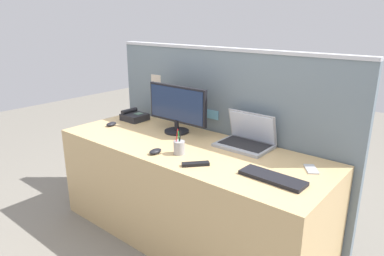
% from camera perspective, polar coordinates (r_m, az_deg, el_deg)
% --- Properties ---
extents(ground_plane, '(10.00, 10.00, 0.00)m').
position_cam_1_polar(ground_plane, '(2.85, -0.67, -16.93)').
color(ground_plane, slate).
extents(desk, '(2.06, 0.76, 0.74)m').
position_cam_1_polar(desk, '(2.66, -0.70, -10.36)').
color(desk, tan).
rests_on(desk, ground_plane).
extents(cubicle_divider, '(2.16, 0.08, 1.40)m').
position_cam_1_polar(cubicle_divider, '(2.83, 4.81, -1.24)').
color(cubicle_divider, slate).
rests_on(cubicle_divider, ground_plane).
extents(desktop_monitor, '(0.56, 0.20, 0.37)m').
position_cam_1_polar(desktop_monitor, '(2.75, -2.45, 3.46)').
color(desktop_monitor, black).
rests_on(desktop_monitor, desk).
extents(laptop, '(0.37, 0.27, 0.24)m').
position_cam_1_polar(laptop, '(2.52, 8.95, -1.65)').
color(laptop, '#9EA0A8').
rests_on(laptop, desk).
extents(desk_phone, '(0.20, 0.18, 0.09)m').
position_cam_1_polar(desk_phone, '(3.17, -9.39, 1.88)').
color(desk_phone, '#232328').
rests_on(desk_phone, desk).
extents(keyboard_main, '(0.38, 0.14, 0.02)m').
position_cam_1_polar(keyboard_main, '(2.04, 12.96, -7.90)').
color(keyboard_main, black).
rests_on(keyboard_main, desk).
extents(computer_mouse_right_hand, '(0.06, 0.10, 0.03)m').
position_cam_1_polar(computer_mouse_right_hand, '(2.37, -5.98, -3.79)').
color(computer_mouse_right_hand, black).
rests_on(computer_mouse_right_hand, desk).
extents(computer_mouse_left_hand, '(0.07, 0.11, 0.03)m').
position_cam_1_polar(computer_mouse_left_hand, '(3.03, -13.00, 0.63)').
color(computer_mouse_left_hand, black).
rests_on(computer_mouse_left_hand, desk).
extents(pen_cup, '(0.08, 0.08, 0.17)m').
position_cam_1_polar(pen_cup, '(2.34, -2.11, -3.16)').
color(pen_cup, '#99999E').
rests_on(pen_cup, desk).
extents(cell_phone_silver_slab, '(0.13, 0.15, 0.01)m').
position_cam_1_polar(cell_phone_silver_slab, '(2.23, 18.83, -6.35)').
color(cell_phone_silver_slab, '#B7BAC1').
rests_on(cell_phone_silver_slab, desk).
extents(tv_remote, '(0.15, 0.16, 0.02)m').
position_cam_1_polar(tv_remote, '(2.17, 0.59, -5.89)').
color(tv_remote, black).
rests_on(tv_remote, desk).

